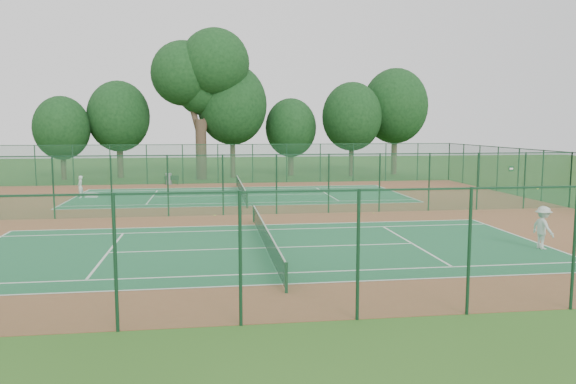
% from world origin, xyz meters
% --- Properties ---
extents(ground, '(120.00, 120.00, 0.00)m').
position_xyz_m(ground, '(0.00, 0.00, 0.00)').
color(ground, '#2A551A').
rests_on(ground, ground).
extents(red_pad, '(40.00, 36.00, 0.01)m').
position_xyz_m(red_pad, '(0.00, 0.00, 0.01)').
color(red_pad, brown).
rests_on(red_pad, ground).
extents(court_near, '(23.77, 10.97, 0.01)m').
position_xyz_m(court_near, '(0.00, -9.00, 0.01)').
color(court_near, '#1D5C38').
rests_on(court_near, red_pad).
extents(court_far, '(23.77, 10.97, 0.01)m').
position_xyz_m(court_far, '(0.00, 9.00, 0.01)').
color(court_far, '#1F643D').
rests_on(court_far, red_pad).
extents(fence_north, '(40.00, 0.09, 3.50)m').
position_xyz_m(fence_north, '(0.00, 18.00, 1.76)').
color(fence_north, '#174727').
rests_on(fence_north, ground).
extents(fence_south, '(40.00, 0.09, 3.50)m').
position_xyz_m(fence_south, '(0.00, -18.00, 1.76)').
color(fence_south, '#1C5531').
rests_on(fence_south, ground).
extents(fence_east, '(0.09, 36.00, 3.50)m').
position_xyz_m(fence_east, '(20.00, 0.00, 1.76)').
color(fence_east, '#16432D').
rests_on(fence_east, ground).
extents(fence_divider, '(40.00, 0.09, 3.50)m').
position_xyz_m(fence_divider, '(0.00, 0.00, 1.76)').
color(fence_divider, '#194C2D').
rests_on(fence_divider, ground).
extents(tennis_net_near, '(0.10, 12.90, 0.97)m').
position_xyz_m(tennis_net_near, '(0.00, -9.00, 0.54)').
color(tennis_net_near, '#133621').
rests_on(tennis_net_near, ground).
extents(tennis_net_far, '(0.10, 12.90, 0.97)m').
position_xyz_m(tennis_net_far, '(0.00, 9.00, 0.54)').
color(tennis_net_far, '#13361E').
rests_on(tennis_net_far, ground).
extents(player_near, '(0.81, 1.23, 1.79)m').
position_xyz_m(player_near, '(11.38, -10.77, 0.91)').
color(player_near, silver).
rests_on(player_near, court_near).
extents(player_far, '(0.40, 0.59, 1.57)m').
position_xyz_m(player_far, '(-11.38, 9.17, 0.80)').
color(player_far, white).
rests_on(player_far, court_far).
extents(trash_bin, '(0.63, 0.63, 0.98)m').
position_xyz_m(trash_bin, '(-5.82, 17.60, 0.50)').
color(trash_bin, gray).
rests_on(trash_bin, red_pad).
extents(bench, '(1.29, 0.38, 0.79)m').
position_xyz_m(bench, '(-5.58, 17.51, 0.42)').
color(bench, black).
rests_on(bench, red_pad).
extents(kit_bag, '(0.94, 0.54, 0.33)m').
position_xyz_m(kit_bag, '(-10.68, 9.33, 0.18)').
color(kit_bag, white).
rests_on(kit_bag, red_pad).
extents(stray_ball_a, '(0.07, 0.07, 0.07)m').
position_xyz_m(stray_ball_a, '(0.19, -0.95, 0.04)').
color(stray_ball_a, gold).
rests_on(stray_ball_a, red_pad).
extents(stray_ball_b, '(0.06, 0.06, 0.06)m').
position_xyz_m(stray_ball_b, '(7.17, -0.65, 0.04)').
color(stray_ball_b, '#B5CA2F').
rests_on(stray_ball_b, red_pad).
extents(stray_ball_c, '(0.07, 0.07, 0.07)m').
position_xyz_m(stray_ball_c, '(-2.03, -0.24, 0.05)').
color(stray_ball_c, '#ACCC2F').
rests_on(stray_ball_c, red_pad).
extents(big_tree, '(9.24, 6.76, 14.19)m').
position_xyz_m(big_tree, '(-2.95, 22.40, 10.05)').
color(big_tree, '#3D2D21').
rests_on(big_tree, ground).
extents(evergreen_row, '(39.00, 5.00, 12.00)m').
position_xyz_m(evergreen_row, '(0.50, 24.25, 0.00)').
color(evergreen_row, black).
rests_on(evergreen_row, ground).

